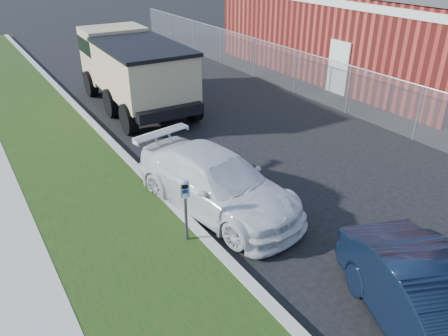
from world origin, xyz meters
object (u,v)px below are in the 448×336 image
white_wagon (216,181)px  navy_sedan (436,311)px  dump_truck (132,67)px  parking_meter (185,197)px

white_wagon → navy_sedan: white_wagon is taller
white_wagon → dump_truck: bearing=71.1°
white_wagon → dump_truck: dump_truck is taller
white_wagon → navy_sedan: 5.44m
parking_meter → white_wagon: parking_meter is taller
parking_meter → navy_sedan: (2.09, -4.41, -0.49)m
navy_sedan → white_wagon: bearing=118.9°
parking_meter → dump_truck: size_ratio=0.21×
navy_sedan → dump_truck: size_ratio=0.60×
white_wagon → navy_sedan: bearing=-92.5°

